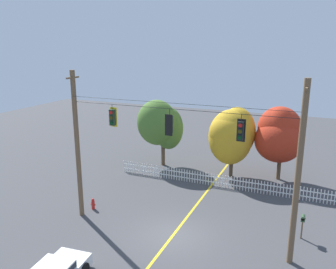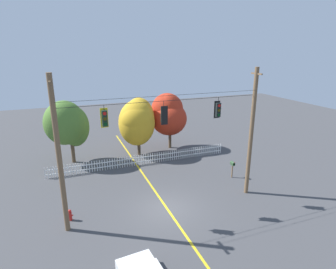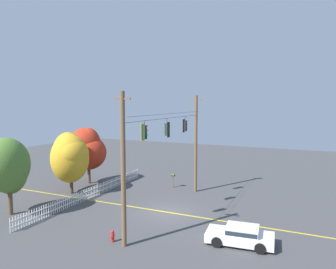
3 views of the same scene
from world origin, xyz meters
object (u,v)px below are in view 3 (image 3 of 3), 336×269
object	(u,v)px
traffic_signal_southbound_primary	(167,130)
autumn_oak_far_east	(88,148)
roadside_mailbox	(173,176)
traffic_signal_eastbound_side	(144,132)
traffic_signal_northbound_primary	(185,126)
fire_hydrant	(113,236)
parked_car	(240,235)
autumn_maple_near_fence	(7,167)
autumn_maple_mid	(70,156)

from	to	relation	value
traffic_signal_southbound_primary	autumn_oak_far_east	distance (m)	12.65
roadside_mailbox	traffic_signal_eastbound_side	bearing A→B (deg)	-166.33
traffic_signal_northbound_primary	fire_hydrant	size ratio (longest dim) A/B	1.87
traffic_signal_northbound_primary	fire_hydrant	bearing A→B (deg)	174.36
autumn_oak_far_east	parked_car	size ratio (longest dim) A/B	1.44
traffic_signal_eastbound_side	fire_hydrant	bearing A→B (deg)	158.35
traffic_signal_southbound_primary	autumn_maple_near_fence	bearing A→B (deg)	116.50
traffic_signal_northbound_primary	parked_car	xyz separation A→B (m)	(-6.89, -6.37, -6.03)
traffic_signal_eastbound_side	roadside_mailbox	world-z (taller)	traffic_signal_eastbound_side
autumn_oak_far_east	autumn_maple_mid	bearing A→B (deg)	-167.21
traffic_signal_southbound_primary	traffic_signal_northbound_primary	size ratio (longest dim) A/B	1.02
traffic_signal_eastbound_side	autumn_maple_mid	world-z (taller)	traffic_signal_eastbound_side
parked_car	autumn_maple_mid	bearing A→B (deg)	76.16
traffic_signal_southbound_primary	parked_car	xyz separation A→B (m)	(-3.08, -6.35, -6.01)
parked_car	fire_hydrant	bearing A→B (deg)	111.82
traffic_signal_eastbound_side	autumn_maple_mid	size ratio (longest dim) A/B	0.23
traffic_signal_eastbound_side	parked_car	xyz separation A→B (m)	(0.50, -6.37, -6.11)
parked_car	traffic_signal_southbound_primary	bearing A→B (deg)	64.13
fire_hydrant	roadside_mailbox	bearing A→B (deg)	7.06
parked_car	roadside_mailbox	distance (m)	13.57
autumn_maple_mid	fire_hydrant	bearing A→B (deg)	-126.54
traffic_signal_northbound_primary	autumn_oak_far_east	xyz separation A→B (m)	(0.90, 11.39, -2.81)
parked_car	fire_hydrant	world-z (taller)	parked_car
autumn_maple_near_fence	roadside_mailbox	xyz separation A→B (m)	(12.52, -8.26, -2.63)
autumn_oak_far_east	traffic_signal_southbound_primary	bearing A→B (deg)	-112.43
autumn_maple_mid	parked_car	size ratio (longest dim) A/B	1.40
traffic_signal_southbound_primary	autumn_maple_mid	world-z (taller)	traffic_signal_southbound_primary
roadside_mailbox	fire_hydrant	bearing A→B (deg)	-172.94
traffic_signal_southbound_primary	roadside_mailbox	distance (m)	9.31
autumn_maple_mid	traffic_signal_eastbound_side	bearing A→B (deg)	-113.83
fire_hydrant	roadside_mailbox	distance (m)	13.24
traffic_signal_eastbound_side	traffic_signal_southbound_primary	size ratio (longest dim) A/B	0.92
autumn_maple_near_fence	parked_car	xyz separation A→B (m)	(2.34, -17.22, -3.21)
autumn_maple_near_fence	fire_hydrant	distance (m)	10.48
autumn_maple_near_fence	parked_car	bearing A→B (deg)	-82.26
autumn_maple_near_fence	traffic_signal_eastbound_side	bearing A→B (deg)	-80.35
traffic_signal_northbound_primary	autumn_oak_far_east	size ratio (longest dim) A/B	0.24
autumn_maple_near_fence	roadside_mailbox	distance (m)	15.22
autumn_maple_near_fence	autumn_maple_mid	bearing A→B (deg)	-2.50
autumn_oak_far_east	parked_car	bearing A→B (deg)	-113.68
traffic_signal_southbound_primary	autumn_maple_mid	bearing A→B (deg)	84.10
traffic_signal_southbound_primary	autumn_maple_mid	distance (m)	11.06
autumn_oak_far_east	roadside_mailbox	xyz separation A→B (m)	(2.39, -8.79, -2.65)
traffic_signal_northbound_primary	autumn_oak_far_east	distance (m)	11.76
traffic_signal_eastbound_side	autumn_oak_far_east	distance (m)	14.38
autumn_oak_far_east	parked_car	distance (m)	19.66
traffic_signal_northbound_primary	autumn_maple_near_fence	xyz separation A→B (m)	(-9.23, 10.85, -2.83)
autumn_maple_near_fence	autumn_oak_far_east	xyz separation A→B (m)	(10.13, 0.54, 0.02)
traffic_signal_eastbound_side	traffic_signal_southbound_primary	bearing A→B (deg)	-0.30
traffic_signal_eastbound_side	traffic_signal_northbound_primary	distance (m)	7.39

